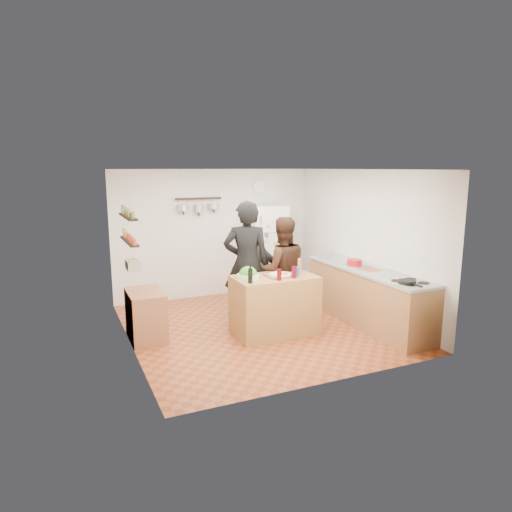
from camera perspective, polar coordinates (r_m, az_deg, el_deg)
name	(u,v)px	position (r m, az deg, el deg)	size (l,w,h in m)	color
room_shell	(249,247)	(7.47, -0.90, 1.14)	(4.20, 4.20, 4.20)	brown
prep_island	(275,305)	(7.03, 2.35, -6.17)	(1.25, 0.72, 0.91)	olive
pizza_board	(280,276)	(6.92, 3.05, -2.46)	(0.42, 0.34, 0.02)	brown
pizza	(280,274)	(6.92, 3.05, -2.30)	(0.34, 0.34, 0.02)	beige
salad_bowl	(248,276)	(6.77, -0.99, -2.54)	(0.33, 0.33, 0.07)	white
wine_bottle	(250,276)	(6.48, -0.72, -2.52)	(0.07, 0.07, 0.21)	black
wine_glass_near	(279,275)	(6.66, 2.92, -2.35)	(0.07, 0.07, 0.17)	#530709
wine_glass_far	(294,272)	(6.81, 4.79, -2.01)	(0.07, 0.07, 0.18)	#510616
pepper_mill	(299,267)	(7.13, 5.45, -1.38)	(0.06, 0.06, 0.19)	#A36A44
salt_canister	(296,272)	(6.92, 5.05, -1.97)	(0.09, 0.09, 0.14)	navy
person_left	(247,264)	(7.27, -1.18, -1.03)	(0.74, 0.49, 2.03)	black
person_center	(282,270)	(7.46, 3.26, -1.80)	(0.85, 0.67, 1.76)	black
person_back	(256,272)	(7.92, -0.01, -2.01)	(0.87, 0.36, 1.49)	#2F2C2A
counter_run	(367,297)	(7.70, 13.70, -4.98)	(0.63, 2.63, 0.90)	#9E7042
stove_top	(410,283)	(6.89, 18.69, -3.19)	(0.60, 0.62, 0.02)	white
skillet	(407,282)	(6.78, 18.35, -3.09)	(0.25, 0.25, 0.05)	black
sink	(338,260)	(8.26, 10.27, -0.44)	(0.50, 0.80, 0.03)	silver
cutting_board	(369,270)	(7.57, 13.97, -1.68)	(0.30, 0.40, 0.02)	brown
red_bowl	(355,262)	(7.79, 12.22, -0.79)	(0.25, 0.25, 0.10)	#A21216
fridge	(266,250)	(9.14, 1.25, 0.73)	(0.70, 0.68, 1.80)	white
wall_clock	(259,187)	(9.30, 0.40, 8.67)	(0.30, 0.30, 0.03)	silver
spice_shelf_lower	(129,241)	(6.73, -15.56, 1.80)	(0.12, 1.00, 0.03)	black
spice_shelf_upper	(128,217)	(6.69, -15.72, 4.76)	(0.12, 1.00, 0.03)	black
produce_basket	(133,265)	(6.80, -15.16, -1.10)	(0.18, 0.35, 0.14)	silver
side_table	(146,315)	(7.05, -13.59, -7.19)	(0.50, 0.80, 0.73)	#905C3C
pot_rack	(199,199)	(8.77, -7.20, 7.14)	(0.90, 0.04, 0.04)	black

